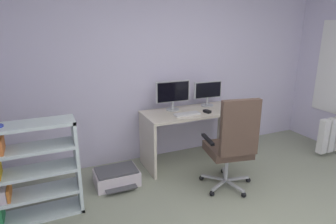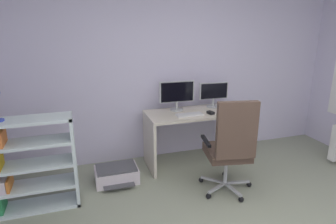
# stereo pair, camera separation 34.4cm
# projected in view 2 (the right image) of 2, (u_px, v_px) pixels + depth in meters

# --- Properties ---
(wall_back) EXTENTS (5.01, 0.10, 2.50)m
(wall_back) POSITION_uv_depth(u_px,v_px,m) (168.00, 70.00, 4.08)
(wall_back) COLOR silver
(wall_back) RESTS_ON ground
(desk) EXTENTS (1.31, 0.59, 0.74)m
(desk) POSITION_uv_depth(u_px,v_px,m) (195.00, 126.00, 3.95)
(desk) COLOR beige
(desk) RESTS_ON ground
(monitor_main) EXTENTS (0.48, 0.18, 0.40)m
(monitor_main) POSITION_uv_depth(u_px,v_px,m) (177.00, 93.00, 3.90)
(monitor_main) COLOR #B2B5B7
(monitor_main) RESTS_ON desk
(monitor_secondary) EXTENTS (0.42, 0.18, 0.35)m
(monitor_secondary) POSITION_uv_depth(u_px,v_px,m) (214.00, 92.00, 4.06)
(monitor_secondary) COLOR #B2B5B7
(monitor_secondary) RESTS_ON desk
(keyboard) EXTENTS (0.34, 0.13, 0.02)m
(keyboard) POSITION_uv_depth(u_px,v_px,m) (189.00, 115.00, 3.74)
(keyboard) COLOR silver
(keyboard) RESTS_ON desk
(computer_mouse) EXTENTS (0.08, 0.11, 0.03)m
(computer_mouse) POSITION_uv_depth(u_px,v_px,m) (211.00, 113.00, 3.79)
(computer_mouse) COLOR black
(computer_mouse) RESTS_ON desk
(office_chair) EXTENTS (0.63, 0.62, 1.13)m
(office_chair) POSITION_uv_depth(u_px,v_px,m) (231.00, 145.00, 3.18)
(office_chair) COLOR #B7BABC
(office_chair) RESTS_ON ground
(bookshelf) EXTENTS (0.96, 0.30, 0.98)m
(bookshelf) POSITION_uv_depth(u_px,v_px,m) (15.00, 167.00, 2.92)
(bookshelf) COLOR silver
(bookshelf) RESTS_ON ground
(printer) EXTENTS (0.51, 0.44, 0.20)m
(printer) POSITION_uv_depth(u_px,v_px,m) (117.00, 174.00, 3.58)
(printer) COLOR silver
(printer) RESTS_ON ground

